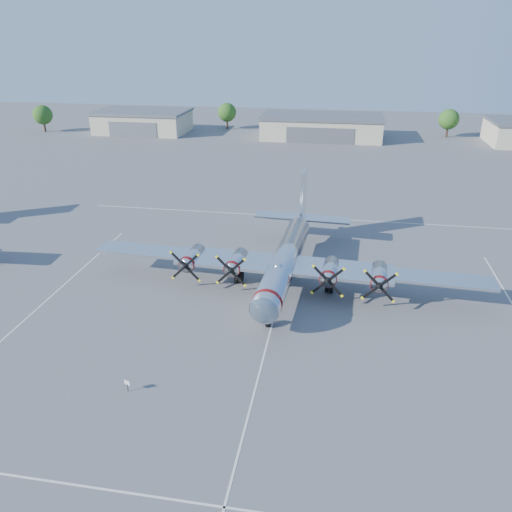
% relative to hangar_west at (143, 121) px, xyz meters
% --- Properties ---
extents(ground, '(260.00, 260.00, 0.00)m').
position_rel_hangar_west_xyz_m(ground, '(45.00, -81.96, -2.71)').
color(ground, '#5C5C5F').
rests_on(ground, ground).
extents(parking_lines, '(60.00, 50.08, 0.01)m').
position_rel_hangar_west_xyz_m(parking_lines, '(45.00, -83.71, -2.71)').
color(parking_lines, silver).
rests_on(parking_lines, ground).
extents(hangar_west, '(22.60, 14.60, 5.40)m').
position_rel_hangar_west_xyz_m(hangar_west, '(0.00, 0.00, 0.00)').
color(hangar_west, '#C1BA99').
rests_on(hangar_west, ground).
extents(hangar_center, '(28.60, 14.60, 5.40)m').
position_rel_hangar_west_xyz_m(hangar_center, '(45.00, -0.00, -0.00)').
color(hangar_center, '#C1BA99').
rests_on(hangar_center, ground).
extents(tree_far_west, '(4.80, 4.80, 6.64)m').
position_rel_hangar_west_xyz_m(tree_far_west, '(-25.00, -3.96, 1.51)').
color(tree_far_west, '#382619').
rests_on(tree_far_west, ground).
extents(tree_west, '(4.80, 4.80, 6.64)m').
position_rel_hangar_west_xyz_m(tree_west, '(20.00, 8.04, 1.51)').
color(tree_west, '#382619').
rests_on(tree_west, ground).
extents(tree_east, '(4.80, 4.80, 6.64)m').
position_rel_hangar_west_xyz_m(tree_east, '(75.00, 6.04, 1.51)').
color(tree_east, '#382619').
rests_on(tree_east, ground).
extents(main_bomber_b29, '(40.79, 29.10, 8.69)m').
position_rel_hangar_west_xyz_m(main_bomber_b29, '(45.22, -76.29, -2.71)').
color(main_bomber_b29, silver).
rests_on(main_bomber_b29, ground).
extents(info_placard, '(0.47, 0.19, 0.92)m').
position_rel_hangar_west_xyz_m(info_placard, '(36.01, -95.75, -2.06)').
color(info_placard, black).
rests_on(info_placard, ground).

